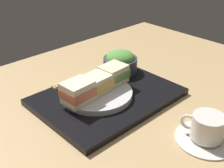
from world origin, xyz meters
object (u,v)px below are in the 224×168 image
Objects in this scene: sandwich_far at (78,92)px; salad_bowl at (120,62)px; sandwich_near at (113,74)px; coffee_cup at (207,130)px; sandwich_plate at (97,94)px; sandwich_middle at (97,84)px; chopsticks_pair at (81,77)px.

salad_bowl is at bearing -162.03° from sandwich_far.
sandwich_near is 0.57× the size of coffee_cup.
sandwich_near reaches higher than sandwich_plate.
sandwich_middle is (-0.00, 0.00, 3.31)cm from sandwich_plate.
sandwich_near reaches higher than coffee_cup.
coffee_cup is at bearing 103.93° from sandwich_middle.
coffee_cup is (-14.73, 29.82, -3.57)cm from sandwich_far.
sandwich_far is at bearing 5.79° from sandwich_plate.
sandwich_near reaches higher than chopsticks_pair.
coffee_cup is at bearing 116.29° from sandwich_far.
sandwich_middle is 7.20cm from sandwich_far.
sandwich_plate is 8.00cm from sandwich_near.
sandwich_middle is at bearing 72.15° from chopsticks_pair.
sandwich_near is 14.38cm from sandwich_far.
sandwich_plate is 1.39× the size of coffee_cup.
chopsticks_pair is at bearing -130.61° from sandwich_far.
salad_bowl is (-23.36, -7.58, -1.07)cm from sandwich_far.
sandwich_far is 17.53cm from chopsticks_pair.
sandwich_plate is 17.80cm from salad_bowl.
sandwich_near is 10.97cm from salad_bowl.
salad_bowl is at bearing -157.09° from sandwich_plate.
sandwich_middle is at bearing 22.91° from salad_bowl.
chopsticks_pair is at bearing -85.12° from coffee_cup.
salad_bowl is 0.52× the size of chopsticks_pair.
coffee_cup is (-0.43, 31.27, -3.37)cm from sandwich_near.
sandwich_plate is 0.94× the size of chopsticks_pair.
sandwich_near reaches higher than sandwich_middle.
chopsticks_pair is at bearing -74.30° from sandwich_near.
sandwich_middle is at bearing -76.07° from coffee_cup.
chopsticks_pair is (3.22, -11.47, -3.97)cm from sandwich_near.
coffee_cup is at bearing 94.88° from chopsticks_pair.
coffee_cup reaches higher than chopsticks_pair.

